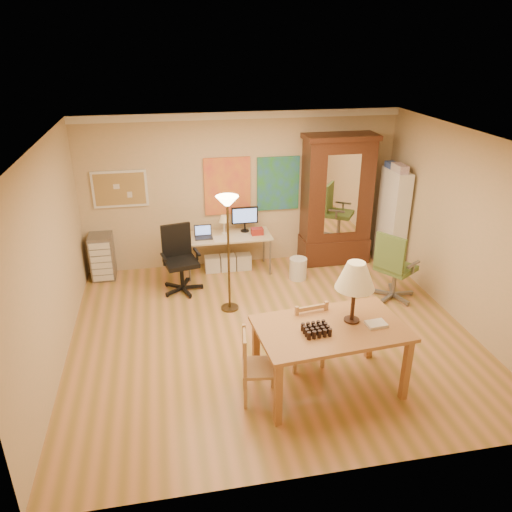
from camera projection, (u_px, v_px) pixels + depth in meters
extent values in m
plane|color=olive|center=(271.00, 333.00, 7.02)|extent=(5.50, 5.50, 0.00)
cube|color=white|center=(241.00, 115.00, 8.15)|extent=(5.50, 0.08, 0.12)
cube|color=#A68D4E|center=(120.00, 189.00, 8.27)|extent=(0.90, 0.04, 0.62)
cube|color=#F5AB28|center=(227.00, 186.00, 8.60)|extent=(0.80, 0.04, 1.00)
cube|color=#2863A0|center=(278.00, 184.00, 8.76)|extent=(0.75, 0.04, 0.95)
cube|color=olive|center=(331.00, 328.00, 5.62)|extent=(1.76, 1.15, 0.04)
cube|color=olive|center=(278.00, 394.00, 5.23)|extent=(0.08, 0.08, 0.79)
cube|color=olive|center=(406.00, 370.00, 5.61)|extent=(0.08, 0.08, 0.79)
cube|color=olive|center=(256.00, 349.00, 5.98)|extent=(0.08, 0.08, 0.79)
cube|color=olive|center=(370.00, 330.00, 6.36)|extent=(0.08, 0.08, 0.79)
cylinder|color=black|center=(352.00, 320.00, 5.73)|extent=(0.18, 0.18, 0.02)
cylinder|color=black|center=(353.00, 304.00, 5.64)|extent=(0.04, 0.04, 0.45)
cone|color=#FFF3C7|center=(356.00, 275.00, 5.50)|extent=(0.45, 0.45, 0.31)
cube|color=silver|center=(376.00, 324.00, 5.63)|extent=(0.24, 0.19, 0.03)
cube|color=black|center=(316.00, 330.00, 5.47)|extent=(0.33, 0.27, 0.09)
cube|color=#A3784A|center=(304.00, 332.00, 6.22)|extent=(0.49, 0.48, 0.04)
cube|color=#A3784A|center=(311.00, 338.00, 6.52)|extent=(0.04, 0.04, 0.43)
cube|color=#A3784A|center=(284.00, 343.00, 6.41)|extent=(0.04, 0.04, 0.43)
cube|color=#A3784A|center=(323.00, 353.00, 6.21)|extent=(0.04, 0.04, 0.43)
cube|color=#A3784A|center=(295.00, 359.00, 6.10)|extent=(0.04, 0.04, 0.43)
cube|color=#A3784A|center=(325.00, 320.00, 6.02)|extent=(0.04, 0.04, 0.50)
cube|color=#A3784A|center=(296.00, 325.00, 5.91)|extent=(0.04, 0.04, 0.50)
cube|color=#A3784A|center=(311.00, 319.00, 5.94)|extent=(0.38, 0.08, 0.05)
cube|color=#A3784A|center=(260.00, 368.00, 5.61)|extent=(0.44, 0.46, 0.04)
cube|color=#A3784A|center=(275.00, 393.00, 5.55)|extent=(0.04, 0.04, 0.40)
cube|color=#A3784A|center=(273.00, 373.00, 5.87)|extent=(0.04, 0.04, 0.40)
cube|color=#A3784A|center=(245.00, 394.00, 5.53)|extent=(0.04, 0.04, 0.40)
cube|color=#A3784A|center=(244.00, 374.00, 5.85)|extent=(0.04, 0.04, 0.40)
cube|color=#A3784A|center=(245.00, 360.00, 5.35)|extent=(0.04, 0.04, 0.46)
cube|color=#A3784A|center=(244.00, 342.00, 5.67)|extent=(0.04, 0.04, 0.46)
cube|color=#A3784A|center=(245.00, 347.00, 5.49)|extent=(0.08, 0.35, 0.05)
cylinder|color=#41331A|center=(230.00, 308.00, 7.65)|extent=(0.27, 0.27, 0.03)
cylinder|color=#41331A|center=(229.00, 257.00, 7.30)|extent=(0.03, 0.03, 1.69)
cone|color=#FFE0A5|center=(227.00, 201.00, 6.95)|extent=(0.33, 0.33, 0.13)
cube|color=#BAAE88|center=(228.00, 236.00, 8.60)|extent=(1.48, 0.65, 0.03)
cylinder|color=slate|center=(189.00, 264.00, 8.37)|extent=(0.03, 0.03, 0.65)
cylinder|color=slate|center=(270.00, 257.00, 8.61)|extent=(0.03, 0.03, 0.65)
cylinder|color=slate|center=(187.00, 251.00, 8.87)|extent=(0.03, 0.03, 0.65)
cylinder|color=slate|center=(264.00, 245.00, 9.11)|extent=(0.03, 0.03, 0.65)
cube|color=black|center=(204.00, 238.00, 8.48)|extent=(0.30, 0.20, 0.01)
cube|color=black|center=(203.00, 229.00, 8.57)|extent=(0.30, 0.05, 0.19)
cube|color=black|center=(245.00, 215.00, 8.65)|extent=(0.46, 0.04, 0.30)
cone|color=#FFF3C7|center=(224.00, 219.00, 8.55)|extent=(0.19, 0.19, 0.11)
cube|color=silver|center=(221.00, 239.00, 8.44)|extent=(0.23, 0.30, 0.01)
cube|color=maroon|center=(257.00, 231.00, 8.62)|extent=(0.20, 0.15, 0.11)
cube|color=white|center=(212.00, 264.00, 8.81)|extent=(0.26, 0.22, 0.28)
cube|color=white|center=(228.00, 263.00, 8.85)|extent=(0.26, 0.22, 0.28)
cube|color=silver|center=(243.00, 261.00, 8.90)|extent=(0.26, 0.22, 0.28)
cylinder|color=black|center=(182.00, 276.00, 8.08)|extent=(0.06, 0.06, 0.42)
cube|color=black|center=(181.00, 263.00, 7.99)|extent=(0.59, 0.57, 0.07)
cube|color=black|center=(176.00, 240.00, 8.05)|extent=(0.48, 0.15, 0.54)
cube|color=black|center=(164.00, 257.00, 7.83)|extent=(0.11, 0.31, 0.03)
cube|color=black|center=(197.00, 252.00, 8.02)|extent=(0.11, 0.31, 0.03)
cylinder|color=slate|center=(394.00, 282.00, 7.87)|extent=(0.06, 0.06, 0.43)
cube|color=#566D31|center=(396.00, 268.00, 7.77)|extent=(0.70, 0.71, 0.08)
cube|color=#566D31|center=(390.00, 253.00, 7.49)|extent=(0.32, 0.44, 0.56)
cube|color=slate|center=(413.00, 264.00, 7.52)|extent=(0.29, 0.22, 0.03)
cube|color=slate|center=(381.00, 254.00, 7.89)|extent=(0.29, 0.22, 0.03)
cube|color=slate|center=(102.00, 256.00, 8.49)|extent=(0.39, 0.44, 0.78)
cube|color=silver|center=(101.00, 262.00, 8.28)|extent=(0.33, 0.02, 0.66)
cube|color=#3D1E10|center=(336.00, 202.00, 8.86)|extent=(1.17, 0.53, 2.24)
cube|color=#3D1E10|center=(333.00, 248.00, 9.22)|extent=(1.22, 0.58, 0.45)
cube|color=white|center=(342.00, 195.00, 8.53)|extent=(0.59, 0.01, 1.39)
cube|color=#3D1E10|center=(341.00, 137.00, 8.39)|extent=(1.26, 0.60, 0.09)
cube|color=white|center=(392.00, 220.00, 8.71)|extent=(0.26, 0.71, 1.77)
cube|color=#993333|center=(391.00, 247.00, 8.77)|extent=(0.16, 0.35, 0.21)
cube|color=#334C99|center=(390.00, 185.00, 8.63)|extent=(0.16, 0.25, 0.18)
cylinder|color=silver|center=(298.00, 269.00, 8.52)|extent=(0.30, 0.30, 0.37)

